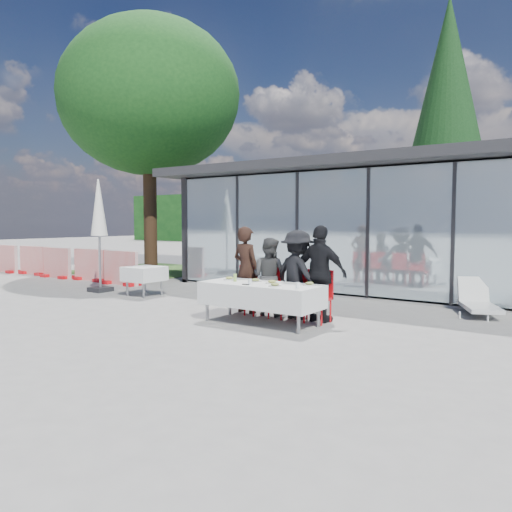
{
  "coord_description": "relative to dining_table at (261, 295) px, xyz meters",
  "views": [
    {
      "loc": [
        5.63,
        -7.26,
        1.89
      ],
      "look_at": [
        -0.26,
        1.2,
        1.17
      ],
      "focal_mm": 35.0,
      "sensor_mm": 36.0,
      "label": 1
    }
  ],
  "objects": [
    {
      "name": "diner_chair_b",
      "position": [
        -0.33,
        0.75,
        -0.0
      ],
      "size": [
        0.44,
        0.44,
        0.97
      ],
      "color": "red",
      "rests_on": "ground"
    },
    {
      "name": "diner_chair_a",
      "position": [
        -0.9,
        0.75,
        -0.0
      ],
      "size": [
        0.44,
        0.44,
        0.97
      ],
      "color": "red",
      "rests_on": "ground"
    },
    {
      "name": "folded_eyeglasses",
      "position": [
        -0.09,
        -0.35,
        0.22
      ],
      "size": [
        0.14,
        0.03,
        0.01
      ],
      "primitive_type": "cube",
      "color": "black",
      "rests_on": "dining_table"
    },
    {
      "name": "plate_c",
      "position": [
        0.19,
        0.08,
        0.24
      ],
      "size": [
        0.24,
        0.24,
        0.07
      ],
      "color": "white",
      "rests_on": "dining_table"
    },
    {
      "name": "plate_d",
      "position": [
        0.89,
        0.21,
        0.24
      ],
      "size": [
        0.24,
        0.24,
        0.07
      ],
      "color": "white",
      "rests_on": "dining_table"
    },
    {
      "name": "plate_a",
      "position": [
        -0.8,
        0.08,
        0.24
      ],
      "size": [
        0.24,
        0.24,
        0.07
      ],
      "color": "white",
      "rests_on": "dining_table"
    },
    {
      "name": "conifer_tree",
      "position": [
        -0.01,
        12.75,
        5.45
      ],
      "size": [
        4.0,
        4.0,
        10.5
      ],
      "color": "#382316",
      "rests_on": "ground"
    },
    {
      "name": "plate_extra",
      "position": [
        0.46,
        -0.24,
        0.24
      ],
      "size": [
        0.24,
        0.24,
        0.07
      ],
      "color": "white",
      "rests_on": "dining_table"
    },
    {
      "name": "diner_chair_d",
      "position": [
        0.82,
        0.75,
        -0.0
      ],
      "size": [
        0.44,
        0.44,
        0.97
      ],
      "color": "red",
      "rests_on": "ground"
    },
    {
      "name": "construction_barriers",
      "position": [
        -9.81,
        2.34,
        -0.1
      ],
      "size": [
        7.8,
        0.6,
        1.0
      ],
      "color": "red",
      "rests_on": "ground"
    },
    {
      "name": "plate_b",
      "position": [
        -0.19,
        0.1,
        0.24
      ],
      "size": [
        0.24,
        0.24,
        0.07
      ],
      "color": "white",
      "rests_on": "dining_table"
    },
    {
      "name": "grass_patch",
      "position": [
        -9.01,
        5.75,
        -0.53
      ],
      "size": [
        5.0,
        5.0,
        0.02
      ],
      "primitive_type": "cube",
      "color": "#385926",
      "rests_on": "ground"
    },
    {
      "name": "diner_a",
      "position": [
        -0.9,
        0.78,
        0.35
      ],
      "size": [
        0.72,
        0.72,
        1.78
      ],
      "primitive_type": "imported",
      "rotation": [
        0.0,
        0.0,
        3.03
      ],
      "color": "black",
      "rests_on": "ground"
    },
    {
      "name": "pavilion",
      "position": [
        1.49,
        7.92,
        1.61
      ],
      "size": [
        14.8,
        8.8,
        3.44
      ],
      "color": "gray",
      "rests_on": "ground"
    },
    {
      "name": "treeline",
      "position": [
        -2.51,
        27.75,
        1.66
      ],
      "size": [
        62.5,
        2.0,
        4.4
      ],
      "color": "#113713",
      "rests_on": "ground"
    },
    {
      "name": "juice_bottle",
      "position": [
        -0.56,
        -0.05,
        0.28
      ],
      "size": [
        0.06,
        0.06,
        0.14
      ],
      "primitive_type": "cylinder",
      "color": "#92BD4E",
      "rests_on": "dining_table"
    },
    {
      "name": "diner_b",
      "position": [
        -0.33,
        0.78,
        0.24
      ],
      "size": [
        0.76,
        0.76,
        1.56
      ],
      "primitive_type": "imported",
      "rotation": [
        0.0,
        0.0,
        3.14
      ],
      "color": "#434343",
      "rests_on": "ground"
    },
    {
      "name": "lounger",
      "position": [
        3.08,
        3.3,
        -0.28
      ],
      "size": [
        1.1,
        1.46,
        0.72
      ],
      "color": "silver",
      "rests_on": "ground"
    },
    {
      "name": "diner_c",
      "position": [
        0.32,
        0.78,
        0.32
      ],
      "size": [
        1.39,
        1.39,
        1.71
      ],
      "primitive_type": "imported",
      "rotation": [
        0.0,
        0.0,
        2.83
      ],
      "color": "black",
      "rests_on": "ground"
    },
    {
      "name": "spare_table_left",
      "position": [
        -4.37,
        1.17,
        0.02
      ],
      "size": [
        0.86,
        0.86,
        0.74
      ],
      "color": "silver",
      "rests_on": "ground"
    },
    {
      "name": "drinking_glasses",
      "position": [
        0.4,
        -0.21,
        0.26
      ],
      "size": [
        1.04,
        0.12,
        0.1
      ],
      "color": "silver",
      "rests_on": "dining_table"
    },
    {
      "name": "diner_d",
      "position": [
        0.82,
        0.78,
        0.37
      ],
      "size": [
        1.11,
        1.11,
        1.82
      ],
      "primitive_type": "imported",
      "rotation": [
        0.0,
        0.0,
        3.1
      ],
      "color": "black",
      "rests_on": "ground"
    },
    {
      "name": "market_umbrella",
      "position": [
        -5.91,
        1.01,
        1.49
      ],
      "size": [
        0.5,
        0.5,
        3.0
      ],
      "color": "black",
      "rests_on": "ground"
    },
    {
      "name": "deciduous_tree",
      "position": [
        -9.01,
        5.75,
        5.94
      ],
      "size": [
        7.04,
        6.4,
        9.38
      ],
      "color": "#382316",
      "rests_on": "ground"
    },
    {
      "name": "ground",
      "position": [
        -0.51,
        -0.25,
        -0.54
      ],
      "size": [
        90.0,
        90.0,
        0.0
      ],
      "primitive_type": "plane",
      "color": "gray",
      "rests_on": "ground"
    },
    {
      "name": "diner_chair_c",
      "position": [
        0.32,
        0.75,
        -0.0
      ],
      "size": [
        0.44,
        0.44,
        0.97
      ],
      "color": "red",
      "rests_on": "ground"
    },
    {
      "name": "dining_table",
      "position": [
        0.0,
        0.0,
        0.0
      ],
      "size": [
        2.26,
        0.96,
        0.75
      ],
      "color": "silver",
      "rests_on": "ground"
    }
  ]
}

